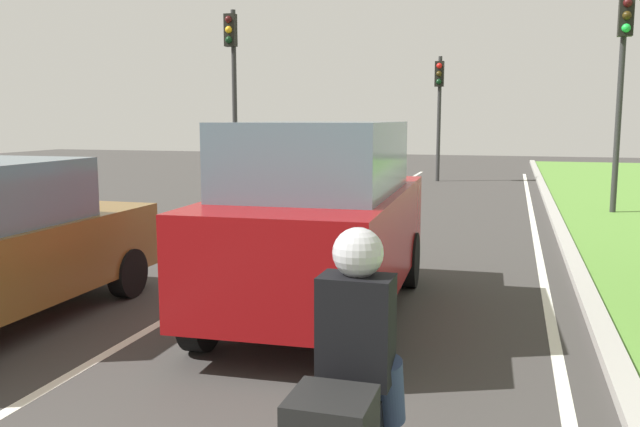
{
  "coord_description": "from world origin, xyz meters",
  "views": [
    {
      "loc": [
        3.1,
        0.78,
        2.32
      ],
      "look_at": [
        0.93,
        8.31,
        1.2
      ],
      "focal_mm": 37.46,
      "sensor_mm": 36.0,
      "label": 1
    }
  ],
  "objects_px": {
    "rider_person": "(357,326)",
    "traffic_light_near_right": "(623,63)",
    "traffic_light_far_median": "(439,96)",
    "car_suv_ahead": "(321,218)",
    "traffic_light_overhead_left": "(233,71)"
  },
  "relations": [
    {
      "from": "rider_person",
      "to": "traffic_light_near_right",
      "type": "relative_size",
      "value": 0.22
    },
    {
      "from": "rider_person",
      "to": "traffic_light_far_median",
      "type": "relative_size",
      "value": 0.26
    },
    {
      "from": "rider_person",
      "to": "traffic_light_far_median",
      "type": "distance_m",
      "value": 21.64
    },
    {
      "from": "car_suv_ahead",
      "to": "traffic_light_near_right",
      "type": "bearing_deg",
      "value": 63.3
    },
    {
      "from": "traffic_light_near_right",
      "to": "traffic_light_far_median",
      "type": "relative_size",
      "value": 1.18
    },
    {
      "from": "car_suv_ahead",
      "to": "rider_person",
      "type": "bearing_deg",
      "value": -73.35
    },
    {
      "from": "car_suv_ahead",
      "to": "rider_person",
      "type": "xyz_separation_m",
      "value": [
        1.35,
        -3.96,
        0.02
      ]
    },
    {
      "from": "traffic_light_overhead_left",
      "to": "rider_person",
      "type": "bearing_deg",
      "value": -64.24
    },
    {
      "from": "rider_person",
      "to": "traffic_light_near_right",
      "type": "distance_m",
      "value": 14.42
    },
    {
      "from": "traffic_light_near_right",
      "to": "traffic_light_overhead_left",
      "type": "distance_m",
      "value": 10.24
    },
    {
      "from": "car_suv_ahead",
      "to": "traffic_light_near_right",
      "type": "relative_size",
      "value": 0.85
    },
    {
      "from": "rider_person",
      "to": "traffic_light_far_median",
      "type": "height_order",
      "value": "traffic_light_far_median"
    },
    {
      "from": "traffic_light_far_median",
      "to": "car_suv_ahead",
      "type": "bearing_deg",
      "value": -88.25
    },
    {
      "from": "car_suv_ahead",
      "to": "traffic_light_overhead_left",
      "type": "xyz_separation_m",
      "value": [
        -5.69,
        10.62,
        2.51
      ]
    },
    {
      "from": "traffic_light_near_right",
      "to": "traffic_light_overhead_left",
      "type": "bearing_deg",
      "value": 175.94
    }
  ]
}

